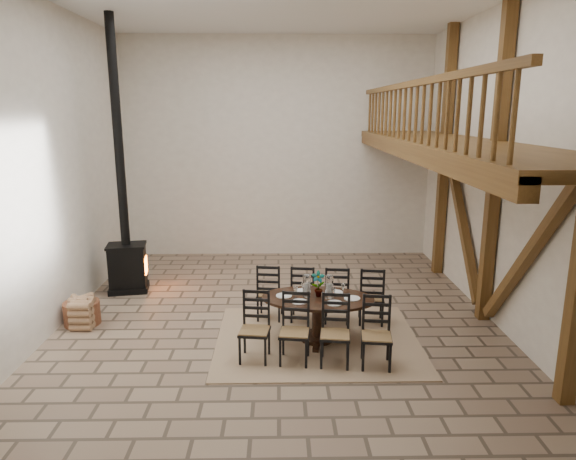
{
  "coord_description": "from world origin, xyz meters",
  "views": [
    {
      "loc": [
        0.0,
        -7.9,
        3.37
      ],
      "look_at": [
        0.16,
        0.4,
        1.43
      ],
      "focal_mm": 32.0,
      "sensor_mm": 36.0,
      "label": 1
    }
  ],
  "objects_px": {
    "dining_table": "(318,318)",
    "log_basket": "(82,312)",
    "wood_stove": "(125,234)",
    "log_stack": "(81,316)"
  },
  "relations": [
    {
      "from": "dining_table",
      "to": "log_basket",
      "type": "relative_size",
      "value": 3.98
    },
    {
      "from": "dining_table",
      "to": "log_basket",
      "type": "height_order",
      "value": "dining_table"
    },
    {
      "from": "wood_stove",
      "to": "log_basket",
      "type": "relative_size",
      "value": 8.8
    },
    {
      "from": "dining_table",
      "to": "wood_stove",
      "type": "xyz_separation_m",
      "value": [
        -3.43,
        2.23,
        0.76
      ]
    },
    {
      "from": "wood_stove",
      "to": "log_stack",
      "type": "distance_m",
      "value": 2.0
    },
    {
      "from": "dining_table",
      "to": "log_basket",
      "type": "bearing_deg",
      "value": 176.99
    },
    {
      "from": "dining_table",
      "to": "wood_stove",
      "type": "bearing_deg",
      "value": 154.35
    },
    {
      "from": "log_stack",
      "to": "log_basket",
      "type": "bearing_deg",
      "value": 109.05
    },
    {
      "from": "log_basket",
      "to": "log_stack",
      "type": "distance_m",
      "value": 0.25
    },
    {
      "from": "log_stack",
      "to": "dining_table",
      "type": "bearing_deg",
      "value": -7.02
    }
  ]
}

